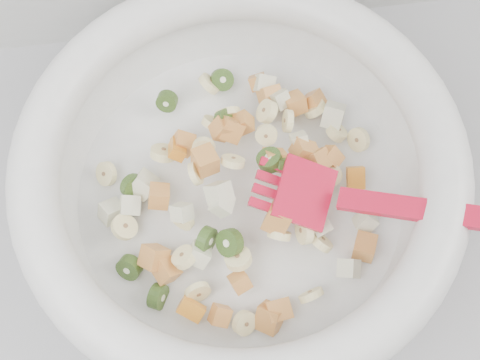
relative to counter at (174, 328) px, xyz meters
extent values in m
cube|color=gray|center=(0.00, 0.00, 0.00)|extent=(2.00, 0.60, 0.90)
cylinder|color=white|center=(0.12, 0.06, 0.46)|extent=(0.35, 0.35, 0.02)
torus|color=white|center=(0.12, 0.06, 0.54)|extent=(0.43, 0.43, 0.05)
cylinder|color=#FFEBAA|center=(-0.01, 0.09, 0.48)|extent=(0.03, 0.04, 0.03)
cylinder|color=#FFEBAA|center=(0.21, 0.13, 0.48)|extent=(0.03, 0.03, 0.03)
cylinder|color=#FFEBAA|center=(0.16, 0.13, 0.50)|extent=(0.02, 0.03, 0.03)
cylinder|color=#FFEBAA|center=(0.00, 0.03, 0.49)|extent=(0.03, 0.04, 0.03)
cylinder|color=#FFEBAA|center=(0.11, 0.18, 0.48)|extent=(0.02, 0.03, 0.03)
cylinder|color=#FFEBAA|center=(0.18, 0.00, 0.50)|extent=(0.02, 0.04, 0.04)
cylinder|color=#FFEBAA|center=(0.21, 0.05, 0.49)|extent=(0.03, 0.03, 0.02)
cylinder|color=#FFEBAA|center=(0.17, 0.15, 0.49)|extent=(0.03, 0.02, 0.03)
cylinder|color=#FFEBAA|center=(0.15, 0.10, 0.51)|extent=(0.03, 0.02, 0.03)
cylinder|color=#FFEBAA|center=(0.15, 0.00, 0.50)|extent=(0.03, 0.02, 0.03)
cylinder|color=#FFEBAA|center=(0.11, -0.08, 0.48)|extent=(0.03, 0.03, 0.02)
cylinder|color=#FFEBAA|center=(0.25, 0.09, 0.48)|extent=(0.03, 0.03, 0.03)
cylinder|color=#FFEBAA|center=(0.09, 0.09, 0.51)|extent=(0.03, 0.02, 0.03)
cylinder|color=#FFEBAA|center=(0.12, 0.07, 0.52)|extent=(0.03, 0.03, 0.02)
cylinder|color=#FFEBAA|center=(0.05, 0.10, 0.50)|extent=(0.03, 0.03, 0.03)
cylinder|color=#FFEBAA|center=(0.07, -0.05, 0.48)|extent=(0.04, 0.02, 0.04)
cylinder|color=#FFEBAA|center=(0.19, -0.01, 0.49)|extent=(0.03, 0.03, 0.03)
cylinder|color=#FFEBAA|center=(0.06, 0.02, 0.50)|extent=(0.03, 0.02, 0.03)
cylinder|color=#FFEBAA|center=(0.12, 0.13, 0.50)|extent=(0.04, 0.02, 0.04)
cylinder|color=#FFEBAA|center=(0.17, -0.06, 0.49)|extent=(0.03, 0.02, 0.03)
cylinder|color=#FFEBAA|center=(0.10, 0.12, 0.50)|extent=(0.03, 0.03, 0.02)
cylinder|color=#FFEBAA|center=(0.08, 0.06, 0.51)|extent=(0.02, 0.03, 0.03)
cylinder|color=#FFEBAA|center=(0.06, -0.01, 0.50)|extent=(0.03, 0.03, 0.02)
cylinder|color=#FFEBAA|center=(0.23, 0.10, 0.48)|extent=(0.03, 0.03, 0.02)
cylinder|color=#FFEBAA|center=(0.18, 0.11, 0.50)|extent=(0.01, 0.03, 0.03)
cylinder|color=#FFEBAA|center=(0.11, -0.02, 0.50)|extent=(0.04, 0.04, 0.02)
cube|color=#DE8846|center=(0.12, 0.11, 0.50)|extent=(0.03, 0.04, 0.04)
cube|color=#DE8846|center=(0.09, -0.07, 0.49)|extent=(0.03, 0.03, 0.03)
cube|color=#DE8846|center=(0.07, 0.10, 0.50)|extent=(0.03, 0.02, 0.03)
cube|color=#DE8846|center=(0.03, -0.01, 0.49)|extent=(0.03, 0.03, 0.04)
cube|color=#DE8846|center=(0.13, 0.12, 0.50)|extent=(0.03, 0.02, 0.03)
cube|color=#DE8846|center=(0.20, 0.06, 0.50)|extent=(0.04, 0.03, 0.04)
cube|color=#DE8846|center=(0.22, 0.07, 0.50)|extent=(0.03, 0.03, 0.02)
cube|color=#DE8846|center=(0.11, 0.11, 0.51)|extent=(0.03, 0.02, 0.03)
cube|color=#DE8846|center=(0.16, 0.07, 0.51)|extent=(0.03, 0.03, 0.03)
cube|color=#DE8846|center=(0.21, 0.14, 0.48)|extent=(0.03, 0.03, 0.03)
cube|color=#DE8846|center=(0.19, 0.14, 0.49)|extent=(0.03, 0.03, 0.03)
cube|color=#DE8846|center=(0.09, 0.07, 0.52)|extent=(0.03, 0.03, 0.03)
cube|color=#DE8846|center=(0.14, -0.07, 0.48)|extent=(0.03, 0.03, 0.03)
cube|color=#DE8846|center=(0.04, -0.02, 0.49)|extent=(0.03, 0.03, 0.03)
cube|color=#DE8846|center=(0.19, 0.07, 0.50)|extent=(0.03, 0.03, 0.03)
cube|color=#DE8846|center=(0.17, 0.15, 0.49)|extent=(0.03, 0.03, 0.03)
cube|color=#DE8846|center=(0.16, 0.18, 0.48)|extent=(0.02, 0.02, 0.03)
cube|color=#DE8846|center=(0.24, -0.02, 0.48)|extent=(0.03, 0.03, 0.03)
cube|color=#DE8846|center=(0.04, 0.05, 0.50)|extent=(0.02, 0.03, 0.03)
cube|color=#DE8846|center=(0.19, 0.05, 0.50)|extent=(0.04, 0.03, 0.04)
cube|color=#DE8846|center=(0.13, -0.08, 0.48)|extent=(0.03, 0.04, 0.03)
cube|color=#DE8846|center=(0.15, 0.01, 0.51)|extent=(0.04, 0.04, 0.03)
cube|color=#DE8846|center=(0.11, -0.04, 0.49)|extent=(0.02, 0.03, 0.02)
cylinder|color=#5C9531|center=(0.03, -0.04, 0.48)|extent=(0.02, 0.03, 0.03)
cylinder|color=#5C9531|center=(0.10, -0.01, 0.50)|extent=(0.03, 0.04, 0.03)
cylinder|color=#5C9531|center=(0.12, 0.18, 0.48)|extent=(0.03, 0.03, 0.03)
cylinder|color=#5C9531|center=(0.15, 0.07, 0.52)|extent=(0.04, 0.04, 0.02)
cylinder|color=#5C9531|center=(0.12, 0.12, 0.51)|extent=(0.03, 0.04, 0.03)
cylinder|color=#5C9531|center=(0.08, 0.00, 0.50)|extent=(0.03, 0.03, 0.04)
cylinder|color=#5C9531|center=(0.01, -0.01, 0.48)|extent=(0.03, 0.03, 0.03)
cylinder|color=#5C9531|center=(0.06, 0.16, 0.49)|extent=(0.03, 0.03, 0.03)
cylinder|color=#5C9531|center=(0.02, 0.07, 0.49)|extent=(0.04, 0.03, 0.03)
cylinder|color=#5C9531|center=(0.16, 0.06, 0.51)|extent=(0.03, 0.03, 0.03)
cube|color=beige|center=(-0.01, 0.05, 0.48)|extent=(0.03, 0.03, 0.03)
cube|color=beige|center=(0.10, 0.03, 0.52)|extent=(0.03, 0.02, 0.03)
cube|color=beige|center=(0.19, 0.00, 0.49)|extent=(0.03, 0.03, 0.03)
cube|color=beige|center=(0.18, 0.14, 0.50)|extent=(0.03, 0.03, 0.02)
cube|color=beige|center=(0.24, 0.00, 0.48)|extent=(0.02, 0.03, 0.03)
cube|color=beige|center=(0.16, 0.17, 0.49)|extent=(0.03, 0.03, 0.03)
cube|color=beige|center=(0.03, 0.07, 0.49)|extent=(0.03, 0.03, 0.04)
cube|color=beige|center=(0.07, -0.01, 0.49)|extent=(0.03, 0.03, 0.03)
cube|color=beige|center=(0.23, 0.12, 0.49)|extent=(0.03, 0.04, 0.03)
cube|color=beige|center=(0.19, 0.09, 0.50)|extent=(0.02, 0.02, 0.02)
cube|color=beige|center=(0.10, 0.04, 0.52)|extent=(0.03, 0.03, 0.03)
cube|color=beige|center=(0.06, 0.03, 0.51)|extent=(0.02, 0.03, 0.03)
cube|color=beige|center=(0.21, -0.04, 0.49)|extent=(0.03, 0.02, 0.03)
cube|color=beige|center=(0.01, 0.05, 0.49)|extent=(0.03, 0.03, 0.03)
cube|color=#FAA02D|center=(0.24, 0.05, 0.48)|extent=(0.02, 0.03, 0.02)
cube|color=#FAA02D|center=(0.06, 0.10, 0.50)|extent=(0.02, 0.03, 0.03)
cube|color=#FAA02D|center=(0.06, -0.06, 0.48)|extent=(0.03, 0.03, 0.02)
cube|color=red|center=(0.18, 0.03, 0.52)|extent=(0.07, 0.08, 0.03)
cube|color=red|center=(0.15, 0.06, 0.52)|extent=(0.03, 0.02, 0.01)
cube|color=red|center=(0.15, 0.05, 0.52)|extent=(0.03, 0.02, 0.01)
cube|color=red|center=(0.14, 0.03, 0.52)|extent=(0.03, 0.02, 0.01)
cube|color=red|center=(0.14, 0.02, 0.52)|extent=(0.03, 0.02, 0.01)
cube|color=red|center=(0.29, -0.02, 0.55)|extent=(0.18, 0.09, 0.06)
camera|label=1|loc=(0.09, -0.17, 1.05)|focal=45.00mm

